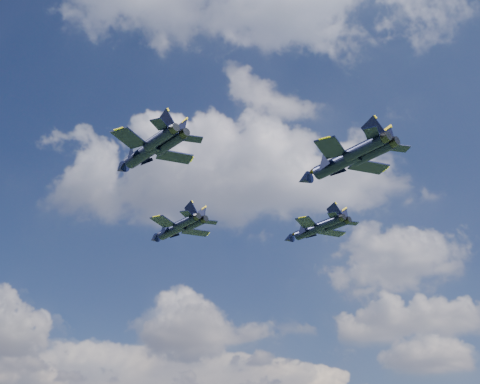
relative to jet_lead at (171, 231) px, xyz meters
name	(u,v)px	position (x,y,z in m)	size (l,w,h in m)	color
jet_lead	(171,231)	(0.00, 0.00, 0.00)	(14.27, 12.88, 3.71)	black
jet_left	(142,154)	(2.68, -27.95, -0.75)	(14.41, 13.17, 3.76)	black
jet_right	(309,231)	(23.94, 1.21, -0.89)	(13.59, 12.16, 3.52)	black
jet_slot	(334,165)	(27.96, -24.48, -2.21)	(15.20, 14.17, 4.00)	black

